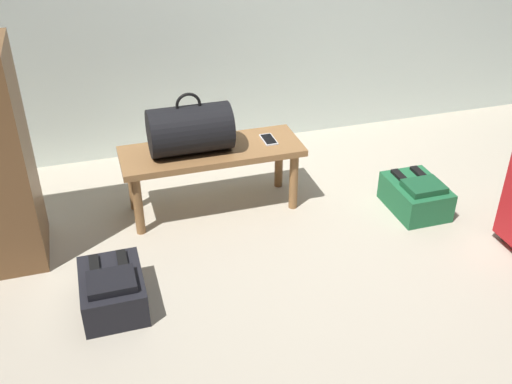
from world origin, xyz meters
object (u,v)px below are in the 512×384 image
object	(u,v)px
backpack_dark	(113,290)
bench	(212,158)
cell_phone	(269,139)
backpack_green	(416,195)
duffel_bag_black	(190,129)

from	to	relation	value
backpack_dark	bench	bearing A→B (deg)	47.21
cell_phone	backpack_dark	size ratio (longest dim) A/B	0.38
cell_phone	backpack_dark	world-z (taller)	cell_phone
backpack_green	backpack_dark	size ratio (longest dim) A/B	1.00
bench	backpack_green	bearing A→B (deg)	-17.99
duffel_bag_black	cell_phone	xyz separation A→B (m)	(0.45, 0.01, -0.13)
cell_phone	backpack_green	bearing A→B (deg)	-25.24
backpack_dark	duffel_bag_black	bearing A→B (deg)	52.75
cell_phone	backpack_dark	distance (m)	1.22
duffel_bag_black	cell_phone	world-z (taller)	duffel_bag_black
bench	backpack_green	size ratio (longest dim) A/B	2.63
backpack_green	backpack_dark	xyz separation A→B (m)	(-1.74, -0.33, 0.00)
backpack_green	cell_phone	bearing A→B (deg)	154.76
cell_phone	backpack_green	xyz separation A→B (m)	(0.77, -0.36, -0.30)
duffel_bag_black	backpack_dark	size ratio (longest dim) A/B	1.16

